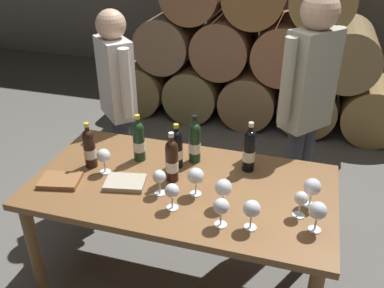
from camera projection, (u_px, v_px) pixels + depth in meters
ground_plane at (183, 280)px, 2.74m from camera, size 14.00×14.00×0.00m
barrel_stack at (255, 53)px, 4.54m from camera, size 3.12×0.90×1.69m
dining_table at (182, 197)px, 2.41m from camera, size 1.70×0.90×0.76m
wine_bottle_0 at (177, 148)px, 2.47m from camera, size 0.07×0.07×0.28m
wine_bottle_1 at (195, 142)px, 2.52m from camera, size 0.07×0.07×0.31m
wine_bottle_2 at (172, 160)px, 2.34m from camera, size 0.07×0.07×0.30m
wine_bottle_3 at (90, 148)px, 2.47m from camera, size 0.07×0.07×0.29m
wine_bottle_4 at (139, 141)px, 2.54m from camera, size 0.07×0.07×0.30m
wine_bottle_5 at (249, 150)px, 2.43m from camera, size 0.07×0.07×0.31m
wine_glass_0 at (312, 188)px, 2.14m from camera, size 0.09×0.09×0.16m
wine_glass_1 at (252, 209)px, 1.98m from camera, size 0.09×0.09×0.16m
wine_glass_2 at (159, 177)px, 2.23m from camera, size 0.07×0.07×0.15m
wine_glass_3 at (221, 207)px, 2.00m from camera, size 0.08×0.08×0.15m
wine_glass_4 at (318, 211)px, 1.97m from camera, size 0.09×0.09×0.16m
wine_glass_5 at (172, 192)px, 2.12m from camera, size 0.07×0.07×0.15m
wine_glass_6 at (223, 188)px, 2.13m from camera, size 0.09×0.09×0.16m
wine_glass_7 at (196, 177)px, 2.22m from camera, size 0.09×0.09×0.16m
wine_glass_8 at (104, 156)px, 2.42m from camera, size 0.08×0.08×0.15m
wine_glass_9 at (301, 199)px, 2.07m from camera, size 0.07×0.07×0.14m
tasting_notebook at (60, 181)px, 2.37m from camera, size 0.25×0.20×0.03m
leather_ledger at (125, 183)px, 2.35m from camera, size 0.25×0.20×0.03m
sommelier_presenting at (307, 99)px, 2.70m from camera, size 0.34×0.40×1.72m
taster_seated_left at (117, 96)px, 3.07m from camera, size 0.37×0.37×1.54m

